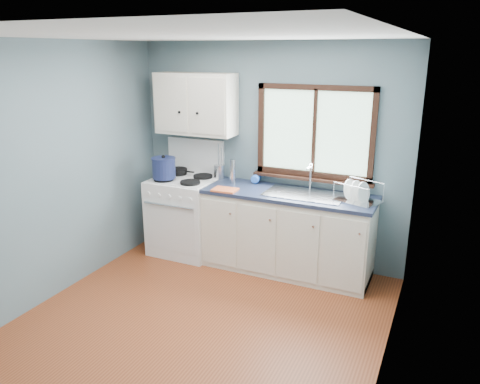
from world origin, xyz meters
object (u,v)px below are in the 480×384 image
at_px(skillet, 178,170).
at_px(stockpot, 164,168).
at_px(gas_range, 185,213).
at_px(dish_rack, 357,196).
at_px(utensil_crock, 220,171).
at_px(sink, 304,200).
at_px(thermos, 233,171).
at_px(base_cabinets, 287,236).

xyz_separation_m(skillet, stockpot, (-0.00, -0.30, 0.10)).
height_order(gas_range, dish_rack, gas_range).
bearing_deg(utensil_crock, gas_range, -148.17).
relative_size(sink, utensil_crock, 2.00).
bearing_deg(sink, dish_rack, -0.36).
relative_size(utensil_crock, dish_rack, 0.84).
xyz_separation_m(skillet, dish_rack, (2.21, -0.13, -0.01)).
distance_m(skillet, utensil_crock, 0.54).
xyz_separation_m(gas_range, dish_rack, (2.04, 0.01, 0.48)).
bearing_deg(gas_range, stockpot, -136.83).
bearing_deg(gas_range, dish_rack, 0.42).
bearing_deg(skillet, thermos, -2.14).
distance_m(utensil_crock, thermos, 0.26).
relative_size(skillet, stockpot, 1.21).
height_order(skillet, dish_rack, dish_rack).
bearing_deg(thermos, sink, -5.76).
height_order(sink, thermos, sink).
height_order(base_cabinets, skillet, skillet).
bearing_deg(base_cabinets, utensil_crock, 167.65).
bearing_deg(sink, utensil_crock, 169.57).
xyz_separation_m(base_cabinets, skillet, (-1.47, 0.12, 0.57)).
distance_m(gas_range, dish_rack, 2.10).
relative_size(gas_range, utensil_crock, 3.25).
relative_size(sink, thermos, 3.04).
relative_size(gas_range, base_cabinets, 0.74).
bearing_deg(gas_range, sink, 0.71).
distance_m(gas_range, stockpot, 0.63).
bearing_deg(stockpot, sink, 6.12).
height_order(gas_range, thermos, gas_range).
bearing_deg(thermos, base_cabinets, -7.17).
bearing_deg(base_cabinets, dish_rack, -0.30).
relative_size(utensil_crock, thermos, 1.52).
height_order(sink, stockpot, stockpot).
bearing_deg(gas_range, skillet, 139.75).
xyz_separation_m(thermos, dish_rack, (1.45, -0.09, -0.08)).
relative_size(gas_range, thermos, 4.92).
bearing_deg(base_cabinets, stockpot, -173.12).
relative_size(stockpot, thermos, 1.02).
height_order(gas_range, sink, gas_range).
relative_size(base_cabinets, dish_rack, 3.71).
relative_size(base_cabinets, thermos, 6.69).
bearing_deg(stockpot, base_cabinets, 6.88).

